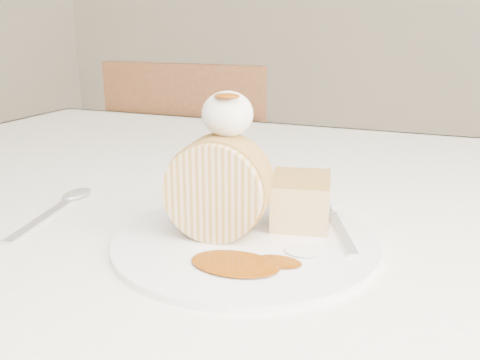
% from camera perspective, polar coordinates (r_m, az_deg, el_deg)
% --- Properties ---
extents(table, '(1.40, 0.90, 0.75)m').
position_cam_1_polar(table, '(0.76, 3.21, -7.27)').
color(table, silver).
rests_on(table, ground).
extents(chair_far, '(0.42, 0.42, 0.87)m').
position_cam_1_polar(chair_far, '(1.46, -4.04, -2.21)').
color(chair_far, brown).
rests_on(chair_far, ground).
extents(plate, '(0.32, 0.32, 0.01)m').
position_cam_1_polar(plate, '(0.54, 0.60, -6.57)').
color(plate, white).
rests_on(plate, table).
extents(roulade_slice, '(0.10, 0.07, 0.10)m').
position_cam_1_polar(roulade_slice, '(0.53, -2.34, -0.86)').
color(roulade_slice, '#CEB48F').
rests_on(roulade_slice, plate).
extents(cake_chunk, '(0.07, 0.07, 0.05)m').
position_cam_1_polar(cake_chunk, '(0.57, 6.47, -2.58)').
color(cake_chunk, '#AD8341').
rests_on(cake_chunk, plate).
extents(whipped_cream, '(0.05, 0.05, 0.05)m').
position_cam_1_polar(whipped_cream, '(0.53, -1.34, 7.06)').
color(whipped_cream, white).
rests_on(whipped_cream, roulade_slice).
extents(caramel_drizzle, '(0.03, 0.02, 0.01)m').
position_cam_1_polar(caramel_drizzle, '(0.51, -1.42, 9.57)').
color(caramel_drizzle, '#6C3004').
rests_on(caramel_drizzle, whipped_cream).
extents(caramel_pool, '(0.09, 0.07, 0.00)m').
position_cam_1_polar(caramel_pool, '(0.48, -0.56, -8.88)').
color(caramel_pool, '#6C3004').
rests_on(caramel_pool, plate).
extents(fork, '(0.08, 0.15, 0.00)m').
position_cam_1_polar(fork, '(0.56, 10.73, -5.50)').
color(fork, silver).
rests_on(fork, plate).
extents(spoon, '(0.06, 0.17, 0.00)m').
position_cam_1_polar(spoon, '(0.64, -20.43, -4.00)').
color(spoon, silver).
rests_on(spoon, table).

